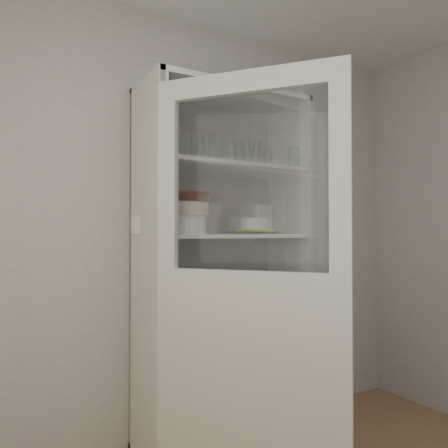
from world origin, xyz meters
TOP-DOWN VIEW (x-y plane):
  - wall_back at (0.00, 1.50)m, footprint 3.60×0.02m
  - pantry_cabinet at (0.20, 1.34)m, footprint 1.00×0.45m
  - cupboard_door at (-0.03, 0.69)m, footprint 0.58×0.74m
  - tumbler_0 at (-0.06, 1.12)m, footprint 0.08×0.08m
  - tumbler_1 at (-0.09, 1.13)m, footprint 0.08×0.08m
  - tumbler_2 at (0.06, 1.13)m, footprint 0.08×0.08m
  - tumbler_3 at (0.29, 1.15)m, footprint 0.07×0.07m
  - tumbler_4 at (0.32, 1.13)m, footprint 0.09×0.09m
  - tumbler_5 at (0.60, 1.12)m, footprint 0.08×0.08m
  - tumbler_6 at (0.61, 1.12)m, footprint 0.07×0.07m
  - tumbler_7 at (-0.21, 1.27)m, footprint 0.08×0.08m
  - tumbler_8 at (-0.12, 1.26)m, footprint 0.07×0.07m
  - tumbler_9 at (0.18, 1.25)m, footprint 0.09×0.09m
  - tumbler_10 at (0.33, 1.30)m, footprint 0.10×0.10m
  - tumbler_11 at (0.33, 1.27)m, footprint 0.09×0.09m
  - goblet_0 at (-0.11, 1.36)m, footprint 0.08×0.08m
  - goblet_1 at (0.09, 1.38)m, footprint 0.08×0.08m
  - goblet_2 at (0.38, 1.38)m, footprint 0.07×0.07m
  - goblet_3 at (0.57, 1.34)m, footprint 0.07×0.07m
  - plate_stack_front at (-0.08, 1.19)m, footprint 0.21×0.21m
  - plate_stack_back at (-0.21, 1.40)m, footprint 0.22×0.22m
  - cream_bowl at (-0.08, 1.19)m, footprint 0.30×0.30m
  - terracotta_bowl at (-0.08, 1.19)m, footprint 0.31×0.31m
  - glass_platter at (0.42, 1.27)m, footprint 0.35×0.35m
  - yellow_trivet at (0.42, 1.27)m, footprint 0.19×0.19m
  - white_ramekin at (0.42, 1.27)m, footprint 0.18×0.18m
  - grey_bowl_stack at (0.49, 1.30)m, footprint 0.13×0.13m
  - mug_blue at (0.61, 1.23)m, footprint 0.12×0.12m
  - mug_teal at (0.37, 1.30)m, footprint 0.13×0.13m
  - mug_white at (0.33, 1.15)m, footprint 0.13×0.13m
  - teal_jar at (0.16, 1.33)m, footprint 0.08×0.08m
  - measuring_cups at (-0.04, 1.19)m, footprint 0.09×0.09m
  - white_canister at (-0.05, 1.28)m, footprint 0.12×0.12m
  - cream_dish at (-0.04, 1.24)m, footprint 0.26×0.26m
  - tin_box at (0.49, 1.27)m, footprint 0.20×0.17m
  - tumbler_12 at (0.27, 1.22)m, footprint 0.08×0.08m

SIDE VIEW (x-z plane):
  - tin_box at x=0.49m, z-range 0.46..0.51m
  - cream_dish at x=-0.04m, z-range 0.46..0.53m
  - cupboard_door at x=-0.03m, z-range -0.13..1.87m
  - measuring_cups at x=-0.04m, z-range 0.86..0.90m
  - mug_blue at x=0.61m, z-range 0.86..0.95m
  - mug_teal at x=0.37m, z-range 0.86..0.95m
  - mug_white at x=0.33m, z-range 0.86..0.96m
  - teal_jar at x=0.16m, z-range 0.86..0.96m
  - white_canister at x=-0.05m, z-range 0.86..1.00m
  - pantry_cabinet at x=0.20m, z-range -0.11..1.99m
  - glass_platter at x=0.42m, z-range 1.26..1.28m
  - yellow_trivet at x=0.42m, z-range 1.28..1.29m
  - wall_back at x=0.00m, z-range 0.00..2.60m
  - plate_stack_front at x=-0.08m, z-range 1.26..1.36m
  - plate_stack_back at x=-0.21m, z-range 1.26..1.36m
  - white_ramekin at x=0.42m, z-range 1.29..1.36m
  - grey_bowl_stack at x=0.49m, z-range 1.26..1.44m
  - cream_bowl at x=-0.08m, z-range 1.36..1.43m
  - terracotta_bowl at x=-0.08m, z-range 1.43..1.49m
  - tumbler_3 at x=0.29m, z-range 1.66..1.79m
  - tumbler_5 at x=0.60m, z-range 1.66..1.79m
  - tumbler_8 at x=-0.12m, z-range 1.66..1.79m
  - tumbler_7 at x=-0.21m, z-range 1.66..1.79m
  - tumbler_6 at x=0.61m, z-range 1.66..1.79m
  - tumbler_9 at x=0.18m, z-range 1.66..1.80m
  - tumbler_4 at x=0.32m, z-range 1.66..1.80m
  - tumbler_1 at x=-0.09m, z-range 1.66..1.81m
  - tumbler_2 at x=0.06m, z-range 1.66..1.81m
  - tumbler_11 at x=0.33m, z-range 1.66..1.81m
  - tumbler_10 at x=0.33m, z-range 1.66..1.81m
  - tumbler_12 at x=0.27m, z-range 1.66..1.81m
  - tumbler_0 at x=-0.06m, z-range 1.66..1.82m
  - goblet_3 at x=0.57m, z-range 1.66..1.83m
  - goblet_2 at x=0.38m, z-range 1.66..1.83m
  - goblet_0 at x=-0.11m, z-range 1.66..1.84m
  - goblet_1 at x=0.09m, z-range 1.66..1.85m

